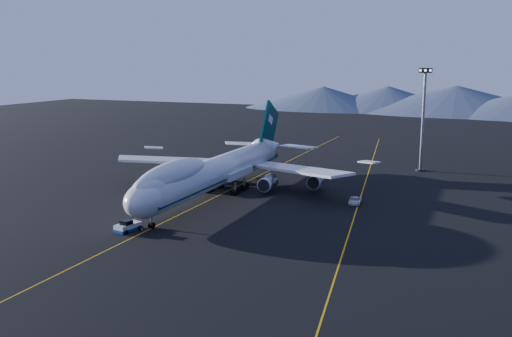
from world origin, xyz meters
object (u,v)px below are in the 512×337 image
at_px(service_van, 355,201).
at_px(floodlight_mast, 423,120).
at_px(boeing_747, 217,171).
at_px(pushback_tug, 128,227).

height_order(service_van, floodlight_mast, floodlight_mast).
bearing_deg(boeing_747, floodlight_mast, 51.39).
height_order(boeing_747, pushback_tug, boeing_747).
distance_m(boeing_747, service_van, 30.81).
bearing_deg(floodlight_mast, boeing_747, -128.61).
height_order(pushback_tug, service_van, pushback_tug).
distance_m(boeing_747, floodlight_mast, 62.06).
height_order(pushback_tug, floodlight_mast, floodlight_mast).
distance_m(service_van, floodlight_mast, 46.04).
distance_m(pushback_tug, floodlight_mast, 88.96).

